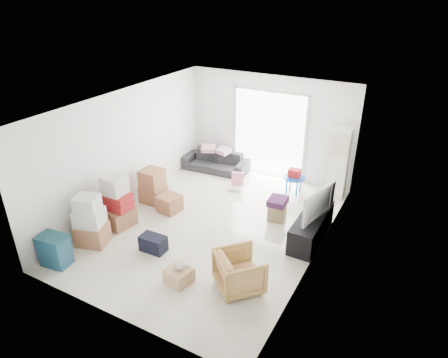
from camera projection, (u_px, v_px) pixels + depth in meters
room_shell at (212, 169)px, 8.06m from camera, size 4.98×6.48×3.18m
sliding_door at (269, 131)px, 10.45m from camera, size 2.10×0.04×2.33m
ac_tower at (338, 163)px, 9.51m from camera, size 0.45×0.30×1.75m
tv_console at (311, 227)px, 8.13m from camera, size 0.49×1.62×0.54m
television at (313, 212)px, 7.98m from camera, size 0.87×1.20×0.14m
sofa at (216, 159)px, 11.04m from camera, size 1.85×0.68×0.71m
pillow_left at (208, 143)px, 10.95m from camera, size 0.48×0.44×0.12m
pillow_right at (224, 145)px, 10.80m from camera, size 0.45×0.40×0.13m
armchair at (240, 270)px, 6.74m from camera, size 1.02×1.02×0.77m
storage_bins at (55, 250)px, 7.35m from camera, size 0.58×0.44×0.62m
box_stack_a at (90, 223)px, 7.88m from camera, size 0.70×0.64×1.07m
box_stack_b at (117, 204)px, 8.47m from camera, size 0.65×0.65×1.17m
box_stack_c at (153, 186)px, 9.42m from camera, size 0.56×0.49×0.84m
loose_box at (169, 203)px, 9.13m from camera, size 0.53×0.53×0.39m
duffel_bag at (153, 243)px, 7.79m from camera, size 0.51×0.32×0.32m
ottoman at (277, 212)px, 8.81m from camera, size 0.40×0.40×0.35m
blanket at (278, 203)px, 8.70m from camera, size 0.39×0.39×0.14m
kids_table at (294, 176)px, 9.78m from camera, size 0.53×0.53×0.66m
toy_walker at (236, 185)px, 10.14m from camera, size 0.40×0.39×0.43m
wood_crate at (179, 275)px, 6.98m from camera, size 0.49×0.49×0.27m
plush_bunny at (180, 267)px, 6.88m from camera, size 0.27×0.15×0.14m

